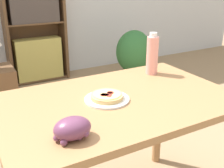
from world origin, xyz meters
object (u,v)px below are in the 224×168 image
(pizza_on_plate, at_px, (107,97))
(drink_bottle, at_px, (152,55))
(grape_bunch, at_px, (72,129))
(bookshelf, at_px, (35,28))
(potted_plant_floor, at_px, (134,54))

(pizza_on_plate, bearing_deg, drink_bottle, 26.94)
(grape_bunch, xyz_separation_m, bookshelf, (0.58, 2.74, -0.10))
(drink_bottle, xyz_separation_m, potted_plant_floor, (0.95, 1.63, -0.51))
(drink_bottle, relative_size, potted_plant_floor, 0.38)
(grape_bunch, height_order, drink_bottle, drink_bottle)
(pizza_on_plate, height_order, potted_plant_floor, pizza_on_plate)
(bookshelf, height_order, potted_plant_floor, bookshelf)
(grape_bunch, bearing_deg, drink_bottle, 33.11)
(grape_bunch, bearing_deg, pizza_on_plate, 41.29)
(pizza_on_plate, bearing_deg, bookshelf, 83.10)
(grape_bunch, bearing_deg, bookshelf, 78.14)
(grape_bunch, height_order, bookshelf, bookshelf)
(drink_bottle, xyz_separation_m, bookshelf, (-0.13, 2.29, -0.18))
(drink_bottle, distance_m, bookshelf, 2.30)
(grape_bunch, bearing_deg, potted_plant_floor, 51.65)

